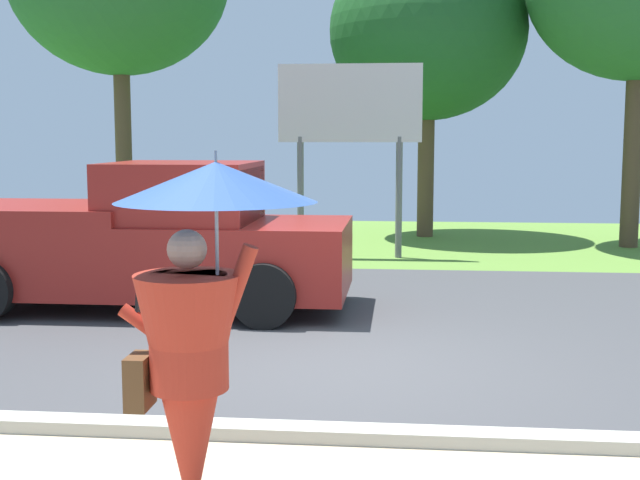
% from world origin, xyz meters
% --- Properties ---
extents(ground_plane, '(40.00, 22.00, 0.20)m').
position_xyz_m(ground_plane, '(0.00, 2.95, -0.05)').
color(ground_plane, '#424244').
extents(monk_pedestrian, '(1.13, 1.11, 2.13)m').
position_xyz_m(monk_pedestrian, '(-0.55, -3.42, 1.15)').
color(monk_pedestrian, '#B22D1E').
rests_on(monk_pedestrian, ground_plane).
extents(pickup_truck, '(5.20, 2.28, 1.88)m').
position_xyz_m(pickup_truck, '(-2.67, 2.54, 0.87)').
color(pickup_truck, maroon).
rests_on(pickup_truck, ground_plane).
extents(roadside_billboard, '(2.60, 0.12, 3.50)m').
position_xyz_m(roadside_billboard, '(-0.39, 7.38, 2.55)').
color(roadside_billboard, slate).
rests_on(roadside_billboard, ground_plane).
extents(tree_left_far, '(4.25, 4.25, 6.42)m').
position_xyz_m(tree_left_far, '(1.08, 10.76, 4.47)').
color(tree_left_far, brown).
rests_on(tree_left_far, ground_plane).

